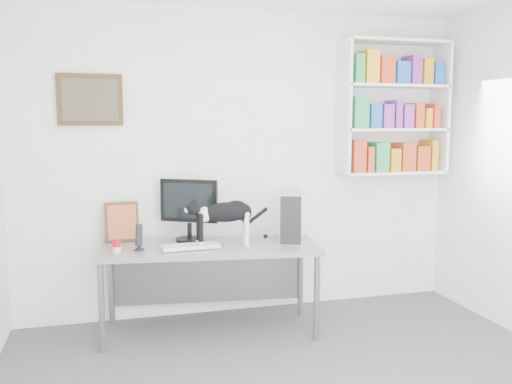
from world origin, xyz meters
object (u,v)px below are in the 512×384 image
at_px(soup_can, 117,247).
at_px(bookshelf, 394,108).
at_px(desk, 210,289).
at_px(cat, 225,224).
at_px(speaker, 139,237).
at_px(keyboard, 190,246).
at_px(monitor, 189,210).
at_px(pc_tower, 291,216).
at_px(leaning_print, 122,221).

bearing_deg(soup_can, bookshelf, 8.57).
relative_size(desk, cat, 2.86).
xyz_separation_m(speaker, cat, (0.67, -0.04, 0.08)).
bearing_deg(keyboard, monitor, 78.16).
relative_size(desk, pc_tower, 4.30).
relative_size(pc_tower, leaning_print, 1.19).
xyz_separation_m(keyboard, cat, (0.28, -0.00, 0.17)).
height_order(desk, pc_tower, pc_tower).
bearing_deg(keyboard, pc_tower, 2.26).
relative_size(bookshelf, leaning_print, 3.62).
relative_size(speaker, cat, 0.36).
relative_size(bookshelf, speaker, 5.71).
distance_m(speaker, cat, 0.68).
relative_size(monitor, speaker, 2.45).
distance_m(desk, cat, 0.57).
bearing_deg(leaning_print, soup_can, -101.26).
distance_m(monitor, pc_tower, 0.85).
height_order(monitor, leaning_print, monitor).
height_order(speaker, soup_can, speaker).
relative_size(leaning_print, soup_can, 3.73).
bearing_deg(keyboard, bookshelf, 7.00).
distance_m(keyboard, speaker, 0.40).
relative_size(soup_can, cat, 0.15).
relative_size(keyboard, cat, 0.74).
bearing_deg(monitor, desk, -28.16).
xyz_separation_m(monitor, speaker, (-0.43, -0.24, -0.16)).
bearing_deg(leaning_print, desk, -31.29).
distance_m(bookshelf, monitor, 2.12).
distance_m(pc_tower, speaker, 1.27).
bearing_deg(desk, keyboard, -149.64).
height_order(pc_tower, speaker, pc_tower).
height_order(bookshelf, monitor, bookshelf).
height_order(desk, speaker, speaker).
distance_m(desk, speaker, 0.73).
distance_m(desk, leaning_print, 0.93).
bearing_deg(pc_tower, keyboard, -154.64).
distance_m(bookshelf, soup_can, 2.78).
height_order(desk, leaning_print, leaning_print).
height_order(bookshelf, speaker, bookshelf).
distance_m(monitor, cat, 0.38).
height_order(leaning_print, soup_can, leaning_print).
xyz_separation_m(desk, monitor, (-0.13, 0.21, 0.63)).
height_order(pc_tower, soup_can, pc_tower).
xyz_separation_m(desk, cat, (0.11, -0.07, 0.55)).
bearing_deg(speaker, pc_tower, 26.86).
distance_m(monitor, soup_can, 0.69).
distance_m(pc_tower, soup_can, 1.44).
distance_m(speaker, soup_can, 0.18).
bearing_deg(leaning_print, cat, -32.13).
bearing_deg(bookshelf, cat, -166.81).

